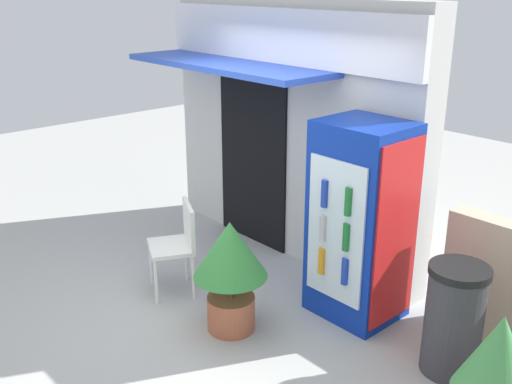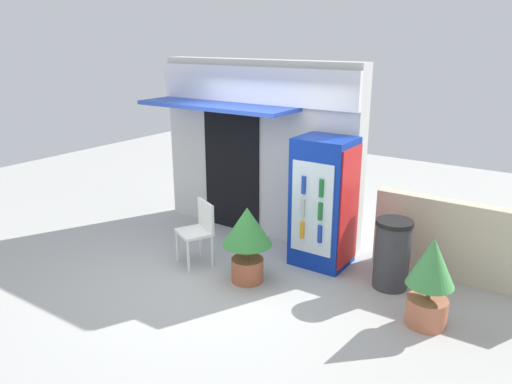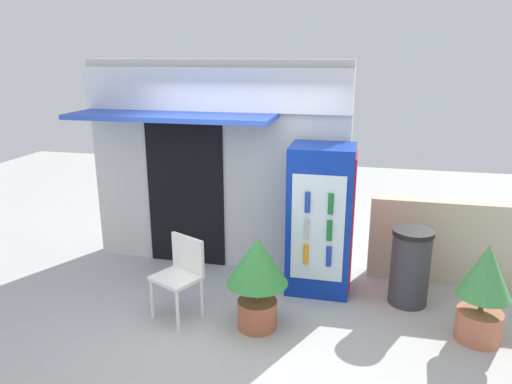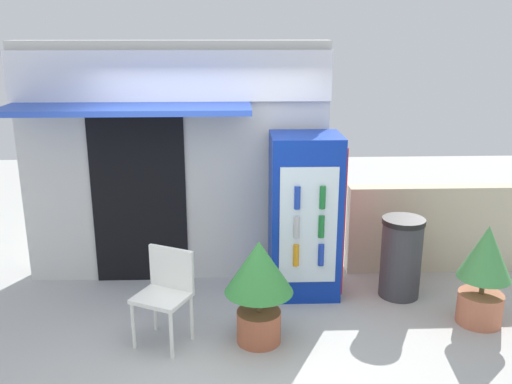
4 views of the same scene
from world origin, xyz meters
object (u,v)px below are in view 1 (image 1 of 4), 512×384
Objects in this scene: plastic_chair at (179,240)px; trash_bin at (454,320)px; drink_cooler at (361,222)px; potted_plant_curbside at (495,380)px; potted_plant_near_shop at (230,263)px.

trash_bin is at bearing 18.60° from plastic_chair.
plastic_chair is at bearing -145.54° from drink_cooler.
potted_plant_curbside is 0.91m from trash_bin.
plastic_chair is 0.88m from potted_plant_near_shop.
trash_bin is at bearing 29.22° from potted_plant_near_shop.
plastic_chair is at bearing -176.31° from potted_plant_curbside.
trash_bin reaches higher than plastic_chair.
drink_cooler is at bearing 155.44° from potted_plant_curbside.
drink_cooler reaches higher than potted_plant_curbside.
potted_plant_near_shop is at bearing -150.78° from trash_bin.
trash_bin is at bearing -7.69° from drink_cooler.
drink_cooler is at bearing 34.46° from plastic_chair.
plastic_chair is 2.63m from trash_bin.
potted_plant_curbside is at bearing -24.56° from drink_cooler.
plastic_chair is 0.87× the size of potted_plant_curbside.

